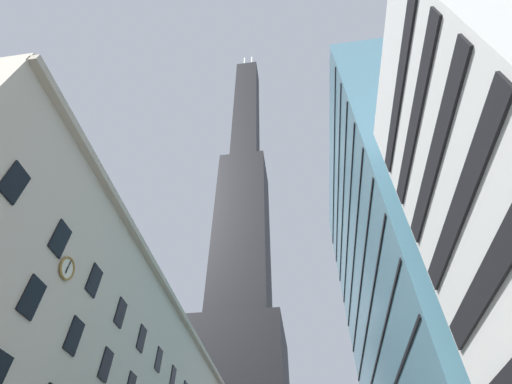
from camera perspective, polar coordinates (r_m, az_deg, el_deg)
dark_skyscraper at (r=120.85m, az=-2.28°, el=-11.92°), size 25.19×25.19×224.17m
glass_office_midrise at (r=47.57m, az=26.10°, el=-12.01°), size 17.18×35.82×49.33m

